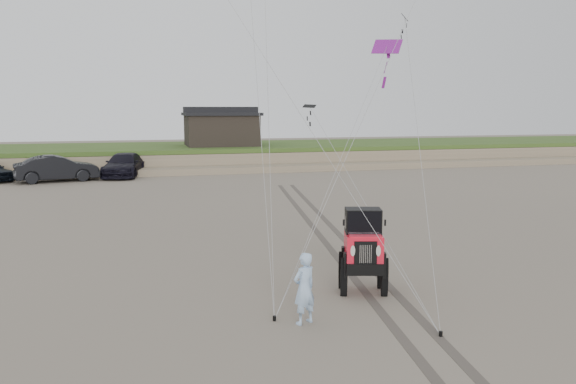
% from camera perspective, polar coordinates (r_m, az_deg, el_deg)
% --- Properties ---
extents(ground, '(160.00, 160.00, 0.00)m').
position_cam_1_polar(ground, '(13.90, 7.70, -12.28)').
color(ground, '#6B6054').
rests_on(ground, ground).
extents(dune_ridge, '(160.00, 14.25, 1.73)m').
position_cam_1_polar(dune_ridge, '(49.89, -9.13, 3.66)').
color(dune_ridge, '#7A6B54').
rests_on(dune_ridge, ground).
extents(cabin, '(6.40, 5.40, 3.35)m').
position_cam_1_polar(cabin, '(49.50, -6.82, 6.47)').
color(cabin, black).
rests_on(cabin, dune_ridge).
extents(truck_b, '(5.69, 3.00, 1.78)m').
position_cam_1_polar(truck_b, '(41.18, -22.43, 2.22)').
color(truck_b, black).
rests_on(truck_b, ground).
extents(truck_c, '(3.44, 6.13, 1.68)m').
position_cam_1_polar(truck_c, '(42.67, -16.31, 2.65)').
color(truck_c, black).
rests_on(truck_c, ground).
extents(jeep, '(3.34, 5.26, 1.81)m').
position_cam_1_polar(jeep, '(15.22, 7.64, -6.84)').
color(jeep, red).
rests_on(jeep, ground).
extents(man, '(0.72, 0.62, 1.68)m').
position_cam_1_polar(man, '(13.00, 1.66, -9.76)').
color(man, '#889DD3').
rests_on(man, ground).
extents(stake_main, '(0.08, 0.08, 0.12)m').
position_cam_1_polar(stake_main, '(13.41, -1.39, -12.71)').
color(stake_main, black).
rests_on(stake_main, ground).
extents(stake_aux, '(0.08, 0.08, 0.12)m').
position_cam_1_polar(stake_aux, '(12.99, 15.26, -13.74)').
color(stake_aux, black).
rests_on(stake_aux, ground).
extents(tire_tracks, '(5.22, 29.74, 0.01)m').
position_cam_1_polar(tire_tracks, '(21.75, 4.44, -4.59)').
color(tire_tracks, '#4C443D').
rests_on(tire_tracks, ground).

